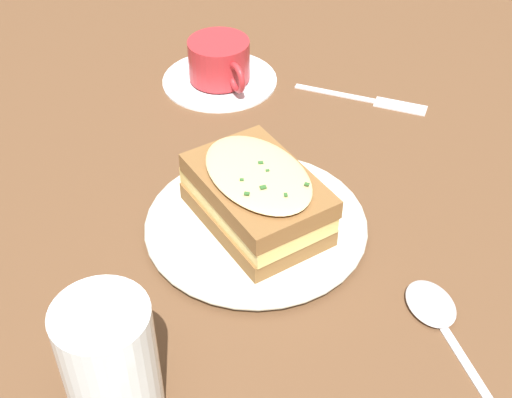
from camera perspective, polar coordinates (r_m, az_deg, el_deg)
ground_plane at (r=0.73m, az=-0.57°, el=-2.45°), size 2.40×2.40×0.00m
dinner_plate at (r=0.72m, az=0.00°, el=-2.09°), size 0.23×0.23×0.01m
sandwich at (r=0.70m, az=0.06°, el=0.22°), size 0.16×0.12×0.07m
teacup_with_saucer at (r=0.95m, az=-2.93°, el=10.64°), size 0.15×0.15×0.06m
water_glass at (r=0.56m, az=-11.59°, el=-12.81°), size 0.07×0.07×0.12m
fork at (r=0.93m, az=9.54°, el=7.76°), size 0.13×0.13×0.00m
spoon at (r=0.67m, az=14.17°, el=-8.73°), size 0.17×0.05×0.01m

